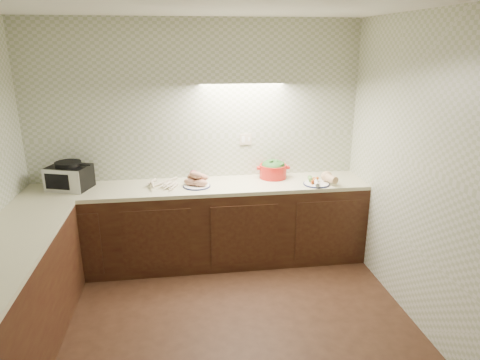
{
  "coord_description": "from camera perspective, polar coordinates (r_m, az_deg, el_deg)",
  "views": [
    {
      "loc": [
        -0.16,
        -2.83,
        2.34
      ],
      "look_at": [
        0.41,
        1.25,
        1.02
      ],
      "focal_mm": 32.0,
      "sensor_mm": 36.0,
      "label": 1
    }
  ],
  "objects": [
    {
      "name": "sweet_potato_plate",
      "position": [
        4.51,
        -5.78,
        -0.11
      ],
      "size": [
        0.3,
        0.29,
        0.17
      ],
      "rotation": [
        0.0,
        0.0,
        -0.39
      ],
      "color": "#10153E",
      "rests_on": "counter"
    },
    {
      "name": "room",
      "position": [
        2.92,
        -4.55,
        3.6
      ],
      "size": [
        3.6,
        3.6,
        2.6
      ],
      "color": "black",
      "rests_on": "ground"
    },
    {
      "name": "dutch_oven",
      "position": [
        4.78,
        4.44,
        1.47
      ],
      "size": [
        0.37,
        0.32,
        0.21
      ],
      "rotation": [
        0.0,
        0.0,
        -0.06
      ],
      "color": "red",
      "rests_on": "counter"
    },
    {
      "name": "veg_plate",
      "position": [
        4.67,
        10.76,
        0.09
      ],
      "size": [
        0.35,
        0.33,
        0.13
      ],
      "rotation": [
        0.0,
        0.0,
        0.19
      ],
      "color": "#10153E",
      "rests_on": "counter"
    },
    {
      "name": "toaster_oven",
      "position": [
        4.74,
        -21.82,
        0.47
      ],
      "size": [
        0.48,
        0.42,
        0.29
      ],
      "rotation": [
        0.0,
        0.0,
        -0.32
      ],
      "color": "black",
      "rests_on": "counter"
    },
    {
      "name": "parsnip_pile",
      "position": [
        4.54,
        -10.49,
        -0.64
      ],
      "size": [
        0.37,
        0.37,
        0.07
      ],
      "color": "beige",
      "rests_on": "counter"
    },
    {
      "name": "counter",
      "position": [
        4.02,
        -14.7,
        -10.92
      ],
      "size": [
        3.6,
        3.6,
        0.9
      ],
      "color": "black",
      "rests_on": "ground"
    },
    {
      "name": "onion_bowl",
      "position": [
        4.66,
        -6.03,
        0.33
      ],
      "size": [
        0.17,
        0.17,
        0.13
      ],
      "color": "black",
      "rests_on": "counter"
    }
  ]
}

